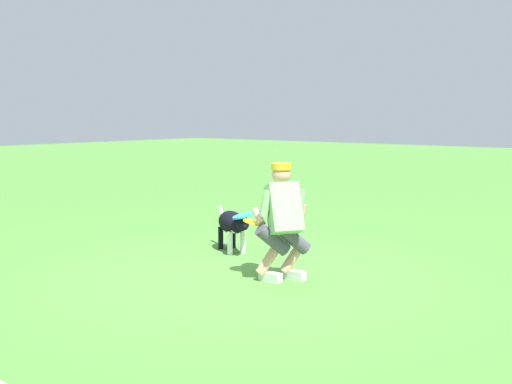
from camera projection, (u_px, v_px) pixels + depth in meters
ground_plane at (240, 276)px, 7.03m from camera, size 60.00×60.00×0.00m
person at (283, 218)px, 6.78m from camera, size 0.71×0.61×1.29m
dog at (233, 224)px, 8.25m from camera, size 0.94×0.58×0.56m
frisbee_flying at (243, 216)px, 7.89m from camera, size 0.33×0.33×0.11m
frisbee_held at (254, 223)px, 7.01m from camera, size 0.36×0.36×0.08m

